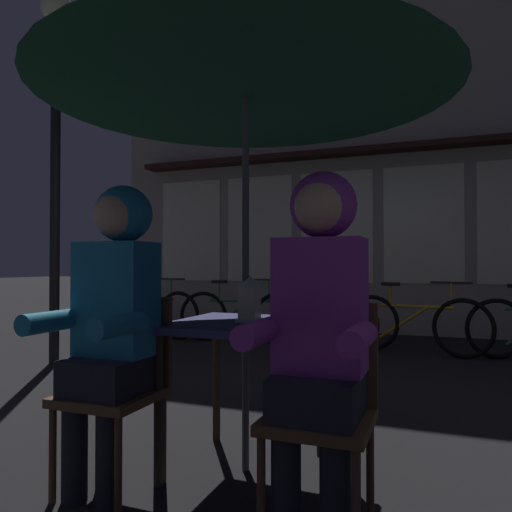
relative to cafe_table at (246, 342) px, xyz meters
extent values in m
plane|color=black|center=(0.00, 0.00, -0.64)|extent=(60.00, 60.00, 0.00)
cube|color=navy|center=(0.00, 0.00, 0.08)|extent=(0.72, 0.72, 0.04)
cylinder|color=#2D2319|center=(-0.31, -0.31, -0.29)|extent=(0.04, 0.04, 0.70)
cylinder|color=#2D2319|center=(0.31, -0.31, -0.29)|extent=(0.04, 0.04, 0.70)
cylinder|color=#2D2319|center=(-0.31, 0.31, -0.29)|extent=(0.04, 0.04, 0.70)
cylinder|color=#2D2319|center=(0.31, 0.31, -0.29)|extent=(0.04, 0.04, 0.70)
cylinder|color=#4C4C51|center=(0.00, 0.00, 0.49)|extent=(0.04, 0.04, 2.25)
cone|color=#19472D|center=(0.00, 0.00, 1.42)|extent=(2.10, 2.10, 0.38)
sphere|color=#4C4C51|center=(0.00, 0.00, 1.64)|extent=(0.06, 0.06, 0.06)
cube|color=white|center=(0.02, 0.00, 0.11)|extent=(0.11, 0.11, 0.02)
cube|color=white|center=(0.02, 0.00, 0.20)|extent=(0.09, 0.09, 0.16)
pyramid|color=white|center=(0.02, 0.00, 0.31)|extent=(0.11, 0.11, 0.06)
cube|color=#513823|center=(-0.48, -0.44, -0.21)|extent=(0.40, 0.40, 0.04)
cylinder|color=#513823|center=(-0.31, -0.61, -0.43)|extent=(0.03, 0.03, 0.41)
cylinder|color=#513823|center=(-0.65, -0.61, -0.43)|extent=(0.03, 0.03, 0.41)
cylinder|color=#513823|center=(-0.31, -0.27, -0.43)|extent=(0.03, 0.03, 0.41)
cylinder|color=#513823|center=(-0.65, -0.27, -0.43)|extent=(0.03, 0.03, 0.41)
cube|color=#513823|center=(-0.48, -0.26, 0.02)|extent=(0.40, 0.03, 0.42)
cube|color=#513823|center=(0.48, -0.44, -0.21)|extent=(0.40, 0.40, 0.04)
cylinder|color=#513823|center=(0.65, -0.61, -0.43)|extent=(0.03, 0.03, 0.41)
cylinder|color=#513823|center=(0.31, -0.61, -0.43)|extent=(0.03, 0.03, 0.41)
cylinder|color=#513823|center=(0.65, -0.27, -0.43)|extent=(0.03, 0.03, 0.41)
cylinder|color=#513823|center=(0.31, -0.27, -0.43)|extent=(0.03, 0.03, 0.41)
cube|color=#513823|center=(0.48, -0.26, 0.02)|extent=(0.40, 0.03, 0.42)
cylinder|color=black|center=(-0.39, -0.57, -0.41)|extent=(0.11, 0.11, 0.45)
cylinder|color=black|center=(-0.57, -0.57, -0.41)|extent=(0.11, 0.11, 0.45)
cube|color=black|center=(-0.48, -0.44, -0.11)|extent=(0.32, 0.36, 0.16)
cube|color=teal|center=(-0.48, -0.40, 0.23)|extent=(0.34, 0.22, 0.52)
cylinder|color=teal|center=(-0.30, -0.62, 0.14)|extent=(0.09, 0.30, 0.09)
cylinder|color=teal|center=(-0.66, -0.62, 0.14)|extent=(0.09, 0.30, 0.09)
sphere|color=tan|center=(-0.48, -0.40, 0.62)|extent=(0.21, 0.21, 0.21)
sphere|color=teal|center=(-0.48, -0.35, 0.63)|extent=(0.27, 0.27, 0.27)
cylinder|color=black|center=(0.57, -0.57, -0.41)|extent=(0.11, 0.11, 0.45)
cylinder|color=black|center=(0.39, -0.57, -0.41)|extent=(0.11, 0.11, 0.45)
cube|color=black|center=(0.48, -0.44, -0.11)|extent=(0.32, 0.36, 0.16)
cube|color=purple|center=(0.48, -0.40, 0.23)|extent=(0.34, 0.22, 0.52)
cylinder|color=purple|center=(0.66, -0.62, 0.14)|extent=(0.09, 0.30, 0.09)
cylinder|color=purple|center=(0.30, -0.62, 0.14)|extent=(0.09, 0.30, 0.09)
sphere|color=tan|center=(0.48, -0.40, 0.62)|extent=(0.21, 0.21, 0.21)
sphere|color=purple|center=(0.48, -0.35, 0.63)|extent=(0.27, 0.27, 0.27)
cube|color=#9E9389|center=(0.68, 5.40, 2.46)|extent=(10.00, 0.60, 6.20)
cube|color=#EAE5C6|center=(-3.10, 5.09, 0.96)|extent=(1.10, 0.02, 1.70)
cube|color=#EAE5C6|center=(-1.84, 5.09, 0.96)|extent=(1.10, 0.02, 1.70)
cube|color=#EAE5C6|center=(-0.58, 5.09, 0.96)|extent=(1.10, 0.02, 1.70)
cube|color=#EAE5C6|center=(0.68, 5.09, 0.96)|extent=(1.10, 0.02, 1.70)
cube|color=#331914|center=(0.68, 4.95, 2.06)|extent=(9.00, 0.36, 0.08)
cylinder|color=black|center=(-2.83, 1.68, 1.16)|extent=(0.10, 0.10, 3.60)
sphere|color=#F9EAB7|center=(-2.83, 1.68, 3.08)|extent=(0.32, 0.32, 0.32)
torus|color=black|center=(-2.43, 3.54, -0.31)|extent=(0.66, 0.10, 0.66)
torus|color=black|center=(-3.45, 3.61, -0.31)|extent=(0.66, 0.10, 0.66)
cylinder|color=#236B3D|center=(-2.94, 3.57, -0.09)|extent=(0.84, 0.10, 0.04)
cylinder|color=#236B3D|center=(-3.06, 3.58, -0.28)|extent=(0.61, 0.08, 0.44)
cylinder|color=#236B3D|center=(-3.23, 3.59, 0.03)|extent=(0.02, 0.02, 0.24)
cube|color=black|center=(-3.23, 3.59, 0.16)|extent=(0.21, 0.09, 0.04)
cylinder|color=#236B3D|center=(-2.56, 3.54, 0.05)|extent=(0.02, 0.02, 0.28)
cylinder|color=black|center=(-2.56, 3.54, 0.19)|extent=(0.44, 0.06, 0.02)
torus|color=black|center=(-1.07, 3.75, -0.31)|extent=(0.66, 0.15, 0.66)
torus|color=black|center=(-2.08, 3.59, -0.31)|extent=(0.66, 0.15, 0.66)
cylinder|color=#236B3D|center=(-1.58, 3.67, -0.09)|extent=(0.83, 0.17, 0.04)
cylinder|color=#236B3D|center=(-1.70, 3.65, -0.28)|extent=(0.60, 0.13, 0.44)
cylinder|color=#236B3D|center=(-1.86, 3.62, 0.03)|extent=(0.02, 0.02, 0.24)
cube|color=black|center=(-1.86, 3.62, 0.16)|extent=(0.21, 0.11, 0.04)
cylinder|color=#236B3D|center=(-1.19, 3.73, 0.05)|extent=(0.02, 0.02, 0.28)
cylinder|color=black|center=(-1.19, 3.73, 0.19)|extent=(0.44, 0.09, 0.02)
torus|color=black|center=(-0.07, 3.48, -0.31)|extent=(0.66, 0.17, 0.66)
torus|color=black|center=(-1.07, 3.67, -0.31)|extent=(0.66, 0.17, 0.66)
cylinder|color=#236B3D|center=(-0.57, 3.57, -0.09)|extent=(0.83, 0.19, 0.04)
cylinder|color=#236B3D|center=(-0.69, 3.60, -0.28)|extent=(0.60, 0.15, 0.44)
cylinder|color=#236B3D|center=(-0.85, 3.63, 0.03)|extent=(0.02, 0.02, 0.24)
cube|color=black|center=(-0.85, 3.63, 0.16)|extent=(0.21, 0.12, 0.04)
cylinder|color=#236B3D|center=(-0.19, 3.50, 0.05)|extent=(0.02, 0.02, 0.28)
cylinder|color=black|center=(-0.19, 3.50, 0.19)|extent=(0.44, 0.10, 0.02)
torus|color=black|center=(1.14, 3.48, -0.31)|extent=(0.66, 0.17, 0.66)
torus|color=black|center=(0.14, 3.68, -0.31)|extent=(0.66, 0.17, 0.66)
cylinder|color=#B78419|center=(0.64, 3.58, -0.09)|extent=(0.83, 0.19, 0.04)
cylinder|color=#B78419|center=(0.52, 3.60, -0.28)|extent=(0.60, 0.15, 0.44)
cylinder|color=#B78419|center=(0.36, 3.63, 0.03)|extent=(0.02, 0.02, 0.24)
cube|color=black|center=(0.36, 3.63, 0.16)|extent=(0.21, 0.12, 0.04)
cylinder|color=#B78419|center=(1.02, 3.51, 0.05)|extent=(0.02, 0.02, 0.28)
cylinder|color=black|center=(1.02, 3.51, 0.19)|extent=(0.44, 0.11, 0.02)
torus|color=black|center=(1.47, 3.58, -0.31)|extent=(0.65, 0.20, 0.66)
camera|label=1|loc=(0.92, -2.26, 0.39)|focal=34.00mm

